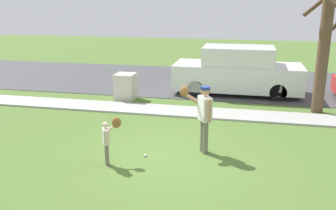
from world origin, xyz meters
TOP-DOWN VIEW (x-y plane):
  - ground_plane at (0.00, 3.50)m, footprint 48.00×48.00m
  - sidewalk_strip at (0.00, 3.60)m, footprint 36.00×1.20m
  - road_surface at (0.00, 8.60)m, footprint 36.00×6.80m
  - person_adult at (0.66, 0.35)m, footprint 0.84×0.53m
  - person_child at (-1.34, -0.79)m, footprint 0.42×0.55m
  - baseball at (-0.65, -0.24)m, footprint 0.07×0.07m
  - utility_cabinet at (-2.83, 4.79)m, footprint 0.71×0.76m
  - street_tree_near at (4.02, 4.56)m, footprint 1.84×1.88m
  - parked_van_white at (1.26, 6.62)m, footprint 5.00×1.95m

SIDE VIEW (x-z plane):
  - ground_plane at x=0.00m, z-range 0.00..0.00m
  - road_surface at x=0.00m, z-range 0.00..0.02m
  - sidewalk_strip at x=0.00m, z-range 0.00..0.06m
  - baseball at x=-0.65m, z-range 0.00..0.07m
  - utility_cabinet at x=-2.83m, z-range 0.00..0.99m
  - person_child at x=-1.34m, z-range 0.16..1.24m
  - parked_van_white at x=1.26m, z-range -0.04..1.84m
  - person_adult at x=0.66m, z-range 0.21..1.90m
  - street_tree_near at x=4.02m, z-range 0.16..5.05m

